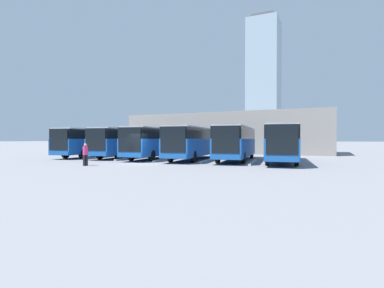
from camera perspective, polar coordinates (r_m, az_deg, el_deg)
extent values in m
plane|color=gray|center=(25.79, -9.58, -3.63)|extent=(600.00, 600.00, 0.00)
cube|color=#19519E|center=(27.56, 16.72, -0.73)|extent=(4.14, 12.26, 1.63)
cube|color=black|center=(27.56, 16.73, 2.00)|extent=(4.08, 12.08, 1.00)
cube|color=black|center=(21.52, 16.74, 0.82)|extent=(2.13, 0.35, 2.13)
cube|color=#19519E|center=(21.56, 16.72, -2.75)|extent=(2.31, 0.39, 0.40)
cube|color=silver|center=(27.58, 16.73, 3.16)|extent=(3.97, 11.77, 0.12)
cylinder|color=black|center=(23.89, 19.29, -2.76)|extent=(0.45, 1.08, 1.05)
cylinder|color=black|center=(23.89, 14.14, -2.74)|extent=(0.45, 1.08, 1.05)
cylinder|color=black|center=(31.34, 18.67, -1.91)|extent=(0.45, 1.08, 1.05)
cylinder|color=black|center=(31.34, 14.74, -1.89)|extent=(0.45, 1.08, 1.05)
cube|color=#B2B2AD|center=(26.25, 11.53, -3.39)|extent=(1.11, 6.06, 0.15)
cube|color=#19519E|center=(28.96, 8.50, -0.63)|extent=(4.14, 12.26, 1.63)
cube|color=black|center=(28.96, 8.50, 1.97)|extent=(4.08, 12.08, 1.00)
cube|color=black|center=(23.00, 6.37, 0.86)|extent=(2.13, 0.35, 2.13)
cube|color=#19519E|center=(23.03, 6.36, -2.49)|extent=(2.31, 0.39, 0.40)
cube|color=silver|center=(28.98, 8.51, 3.08)|extent=(3.97, 11.77, 0.12)
cylinder|color=black|center=(25.16, 9.70, -2.55)|extent=(0.45, 1.08, 1.05)
cylinder|color=black|center=(25.51, 4.92, -2.49)|extent=(0.45, 1.08, 1.05)
cylinder|color=black|center=(32.57, 11.30, -1.78)|extent=(0.45, 1.08, 1.05)
cylinder|color=black|center=(32.84, 7.57, -1.74)|extent=(0.45, 1.08, 1.05)
cube|color=#B2B2AD|center=(28.01, 3.26, -3.11)|extent=(1.11, 6.06, 0.15)
cube|color=#19519E|center=(29.92, 0.35, -0.57)|extent=(4.14, 12.26, 1.63)
cube|color=black|center=(29.92, 0.35, 1.94)|extent=(4.08, 12.08, 1.00)
cube|color=black|center=(24.19, -3.67, 0.86)|extent=(2.13, 0.35, 2.13)
cube|color=#19519E|center=(24.22, -3.67, -2.32)|extent=(2.31, 0.39, 0.40)
cube|color=silver|center=(29.94, 0.35, 3.01)|extent=(3.97, 11.77, 0.12)
cylinder|color=black|center=(26.08, 0.30, -2.41)|extent=(0.45, 1.08, 1.05)
cylinder|color=black|center=(26.76, -4.11, -2.33)|extent=(0.45, 1.08, 1.05)
cylinder|color=black|center=(33.29, 3.92, -1.70)|extent=(0.45, 1.08, 1.05)
cylinder|color=black|center=(33.83, 0.38, -1.66)|extent=(0.45, 1.08, 1.05)
cube|color=#B2B2AD|center=(29.34, -4.91, -2.93)|extent=(1.11, 6.06, 0.15)
cube|color=#19519E|center=(31.89, -6.66, -0.49)|extent=(4.14, 12.26, 1.63)
cube|color=black|center=(31.89, -6.66, 1.87)|extent=(4.08, 12.08, 1.00)
cube|color=black|center=(26.45, -11.84, 0.84)|extent=(2.13, 0.35, 2.13)
cube|color=#19519E|center=(26.48, -11.84, -2.06)|extent=(2.31, 0.39, 0.40)
cube|color=silver|center=(31.90, -6.66, 2.88)|extent=(3.97, 11.77, 0.12)
cylinder|color=black|center=(28.08, -7.66, -2.19)|extent=(0.45, 1.08, 1.05)
cylinder|color=black|center=(29.02, -11.52, -2.10)|extent=(0.45, 1.08, 1.05)
cylinder|color=black|center=(35.00, -2.62, -1.58)|extent=(0.45, 1.08, 1.05)
cylinder|color=black|center=(35.77, -5.87, -1.53)|extent=(0.45, 1.08, 1.05)
cube|color=#B2B2AD|center=(31.64, -11.66, -2.67)|extent=(1.11, 6.06, 0.15)
cube|color=#19519E|center=(34.68, -12.26, -0.39)|extent=(4.14, 12.26, 1.63)
cube|color=black|center=(34.68, -12.26, 1.78)|extent=(4.08, 12.08, 1.00)
cube|color=black|center=(29.54, -17.93, 0.82)|extent=(2.13, 0.35, 2.13)
cube|color=#19519E|center=(29.56, -17.92, -1.78)|extent=(2.31, 0.39, 0.40)
cube|color=silver|center=(34.69, -12.27, 2.70)|extent=(3.97, 11.77, 0.12)
cylinder|color=black|center=(30.94, -13.86, -1.92)|extent=(0.45, 1.08, 1.05)
cylinder|color=black|center=(32.08, -17.16, -1.84)|extent=(0.45, 1.08, 1.05)
cylinder|color=black|center=(37.55, -8.06, -1.42)|extent=(0.45, 1.08, 1.05)
cylinder|color=black|center=(38.49, -10.96, -1.37)|extent=(0.45, 1.08, 1.05)
cube|color=#B2B2AD|center=(34.68, -16.86, -2.38)|extent=(1.11, 6.06, 0.15)
cube|color=#19519E|center=(37.02, -18.00, -0.34)|extent=(4.14, 12.26, 1.63)
cube|color=black|center=(37.02, -18.01, 1.70)|extent=(4.08, 12.08, 1.00)
cube|color=black|center=(32.24, -24.11, 0.79)|extent=(2.13, 0.35, 2.13)
cube|color=#19519E|center=(32.26, -24.10, -1.60)|extent=(2.31, 0.39, 0.40)
cube|color=silver|center=(37.03, -18.01, 2.56)|extent=(3.97, 11.77, 0.12)
cylinder|color=black|center=(33.39, -20.12, -1.75)|extent=(0.45, 1.08, 1.05)
cylinder|color=black|center=(34.72, -22.95, -1.66)|extent=(0.45, 1.08, 1.05)
cylinder|color=black|center=(39.62, -13.64, -1.31)|extent=(0.45, 1.08, 1.05)
cylinder|color=black|center=(40.74, -16.25, -1.27)|extent=(0.45, 1.08, 1.05)
cylinder|color=black|center=(24.30, -19.85, -2.96)|extent=(0.23, 0.23, 0.83)
cylinder|color=black|center=(24.41, -19.43, -2.94)|extent=(0.23, 0.23, 0.83)
cylinder|color=#D13375|center=(24.32, -19.65, -1.20)|extent=(0.47, 0.47, 0.66)
sphere|color=tan|center=(24.31, -19.65, -0.16)|extent=(0.23, 0.23, 0.23)
cube|color=gray|center=(46.52, 6.66, 2.03)|extent=(30.41, 8.83, 5.93)
cube|color=silver|center=(52.29, 8.70, 4.88)|extent=(30.41, 3.00, 0.24)
cylinder|color=slate|center=(51.35, 20.53, 1.73)|extent=(0.20, 0.20, 5.68)
cylinder|color=slate|center=(57.06, -1.32, 1.70)|extent=(0.20, 0.20, 5.68)
cube|color=#93A8B7|center=(192.84, 13.50, 11.47)|extent=(18.51, 18.51, 75.12)
cube|color=#4C4C51|center=(203.58, 13.54, 22.26)|extent=(12.95, 12.95, 2.40)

